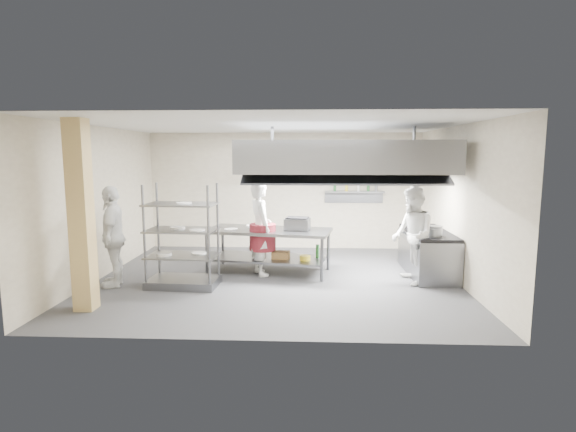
{
  "coord_description": "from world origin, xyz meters",
  "views": [
    {
      "loc": [
        0.63,
        -8.65,
        2.46
      ],
      "look_at": [
        0.22,
        0.2,
        1.23
      ],
      "focal_mm": 28.0,
      "sensor_mm": 36.0,
      "label": 1
    }
  ],
  "objects_px": {
    "chef_plating": "(113,236)",
    "stockpot": "(435,231)",
    "island": "(269,251)",
    "pass_rack": "(182,236)",
    "griddle": "(297,224)",
    "chef_head": "(260,228)",
    "chef_line": "(412,236)",
    "cooking_range": "(427,254)"
  },
  "relations": [
    {
      "from": "griddle",
      "to": "stockpot",
      "type": "xyz_separation_m",
      "value": [
        2.64,
        -0.49,
        -0.03
      ]
    },
    {
      "from": "cooking_range",
      "to": "chef_plating",
      "type": "height_order",
      "value": "chef_plating"
    },
    {
      "from": "cooking_range",
      "to": "griddle",
      "type": "height_order",
      "value": "griddle"
    },
    {
      "from": "pass_rack",
      "to": "chef_plating",
      "type": "bearing_deg",
      "value": -176.52
    },
    {
      "from": "cooking_range",
      "to": "chef_head",
      "type": "xyz_separation_m",
      "value": [
        -3.42,
        -0.18,
        0.54
      ]
    },
    {
      "from": "cooking_range",
      "to": "island",
      "type": "bearing_deg",
      "value": -180.0
    },
    {
      "from": "pass_rack",
      "to": "cooking_range",
      "type": "bearing_deg",
      "value": 15.81
    },
    {
      "from": "island",
      "to": "griddle",
      "type": "distance_m",
      "value": 0.84
    },
    {
      "from": "stockpot",
      "to": "island",
      "type": "bearing_deg",
      "value": 170.03
    },
    {
      "from": "chef_line",
      "to": "griddle",
      "type": "bearing_deg",
      "value": -108.85
    },
    {
      "from": "stockpot",
      "to": "cooking_range",
      "type": "bearing_deg",
      "value": 86.58
    },
    {
      "from": "chef_line",
      "to": "chef_head",
      "type": "bearing_deg",
      "value": -103.06
    },
    {
      "from": "chef_line",
      "to": "griddle",
      "type": "xyz_separation_m",
      "value": [
        -2.19,
        0.62,
        0.1
      ]
    },
    {
      "from": "island",
      "to": "griddle",
      "type": "bearing_deg",
      "value": 3.14
    },
    {
      "from": "chef_plating",
      "to": "island",
      "type": "bearing_deg",
      "value": 98.28
    },
    {
      "from": "chef_plating",
      "to": "stockpot",
      "type": "relative_size",
      "value": 6.55
    },
    {
      "from": "chef_line",
      "to": "pass_rack",
      "type": "bearing_deg",
      "value": -88.01
    },
    {
      "from": "griddle",
      "to": "cooking_range",
      "type": "bearing_deg",
      "value": 11.1
    },
    {
      "from": "pass_rack",
      "to": "griddle",
      "type": "distance_m",
      "value": 2.33
    },
    {
      "from": "island",
      "to": "pass_rack",
      "type": "bearing_deg",
      "value": -134.01
    },
    {
      "from": "island",
      "to": "chef_line",
      "type": "height_order",
      "value": "chef_line"
    },
    {
      "from": "griddle",
      "to": "chef_plating",
      "type": "bearing_deg",
      "value": -153.96
    },
    {
      "from": "island",
      "to": "chef_line",
      "type": "bearing_deg",
      "value": -3.57
    },
    {
      "from": "pass_rack",
      "to": "chef_plating",
      "type": "height_order",
      "value": "pass_rack"
    },
    {
      "from": "island",
      "to": "chef_line",
      "type": "relative_size",
      "value": 1.37
    },
    {
      "from": "chef_line",
      "to": "stockpot",
      "type": "relative_size",
      "value": 6.45
    },
    {
      "from": "pass_rack",
      "to": "stockpot",
      "type": "height_order",
      "value": "pass_rack"
    },
    {
      "from": "chef_head",
      "to": "chef_line",
      "type": "bearing_deg",
      "value": -123.78
    },
    {
      "from": "island",
      "to": "pass_rack",
      "type": "xyz_separation_m",
      "value": [
        -1.5,
        -1.08,
        0.51
      ]
    },
    {
      "from": "pass_rack",
      "to": "chef_line",
      "type": "distance_m",
      "value": 4.32
    },
    {
      "from": "island",
      "to": "chef_head",
      "type": "relative_size",
      "value": 1.32
    },
    {
      "from": "chef_line",
      "to": "chef_plating",
      "type": "bearing_deg",
      "value": -89.12
    },
    {
      "from": "chef_line",
      "to": "chef_plating",
      "type": "relative_size",
      "value": 0.98
    },
    {
      "from": "pass_rack",
      "to": "stockpot",
      "type": "distance_m",
      "value": 4.77
    },
    {
      "from": "griddle",
      "to": "island",
      "type": "bearing_deg",
      "value": -177.71
    },
    {
      "from": "island",
      "to": "chef_head",
      "type": "distance_m",
      "value": 0.56
    },
    {
      "from": "cooking_range",
      "to": "chef_head",
      "type": "relative_size",
      "value": 1.04
    },
    {
      "from": "chef_line",
      "to": "stockpot",
      "type": "distance_m",
      "value": 0.47
    },
    {
      "from": "chef_plating",
      "to": "stockpot",
      "type": "bearing_deg",
      "value": 81.96
    },
    {
      "from": "chef_head",
      "to": "pass_rack",
      "type": "bearing_deg",
      "value": 99.75
    },
    {
      "from": "pass_rack",
      "to": "chef_head",
      "type": "bearing_deg",
      "value": 36.72
    },
    {
      "from": "chef_line",
      "to": "stockpot",
      "type": "xyz_separation_m",
      "value": [
        0.45,
        0.12,
        0.07
      ]
    }
  ]
}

